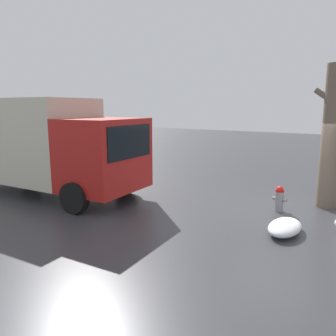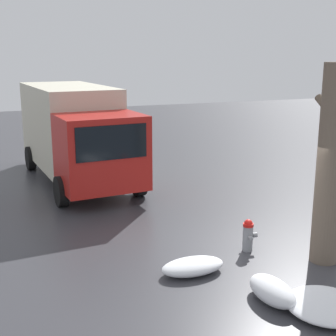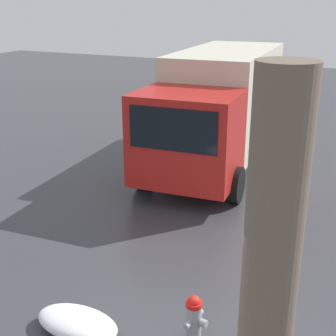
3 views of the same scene
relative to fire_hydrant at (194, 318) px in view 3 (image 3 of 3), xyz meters
name	(u,v)px [view 3 (image 3 of 3)]	position (x,y,z in m)	size (l,w,h in m)	color
fire_hydrant	(194,318)	(0.00, 0.00, 0.00)	(0.44, 0.34, 0.74)	gray
tree_trunk	(270,271)	(-1.06, -1.23, 1.72)	(0.87, 0.57, 4.18)	#6B5B4C
delivery_truck	(219,104)	(7.64, 2.34, 1.37)	(7.58, 3.11, 3.24)	red
snow_pile_by_hydrant	(77,323)	(-0.57, 1.63, -0.23)	(0.71, 1.33, 0.30)	white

